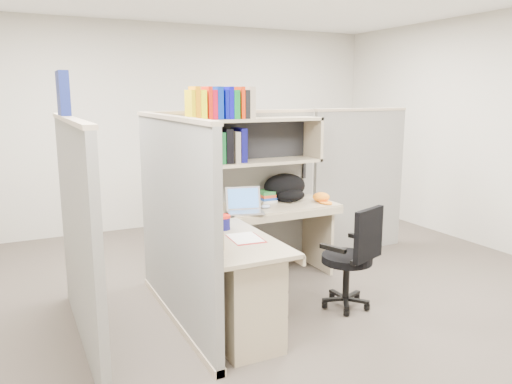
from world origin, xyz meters
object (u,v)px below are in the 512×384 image
snack_canister (223,222)px  laptop (245,200)px  task_chair (350,273)px  desk (249,271)px  backpack (288,187)px

snack_canister → laptop: bearing=47.3°
snack_canister → task_chair: bearing=-19.0°
desk → backpack: 1.40m
snack_canister → task_chair: task_chair is taller
laptop → snack_canister: bearing=-118.0°
snack_canister → desk: bearing=-64.9°
backpack → task_chair: 1.22m
snack_canister → backpack: bearing=36.2°
desk → snack_canister: bearing=115.1°
backpack → snack_canister: backpack is taller
desk → laptop: size_ratio=5.45×
laptop → backpack: (0.62, 0.31, 0.02)m
backpack → task_chair: bearing=-103.9°
desk → laptop: laptop is taller
desk → task_chair: 0.90m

